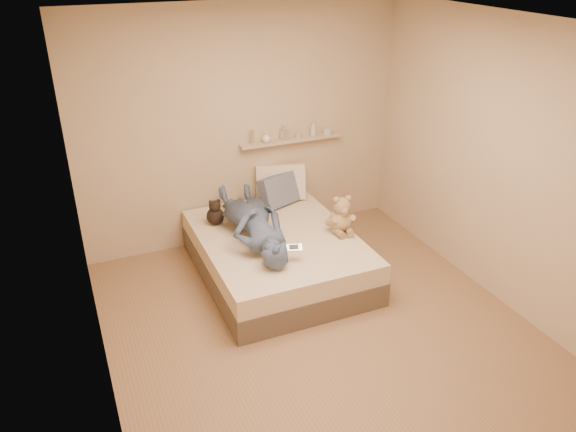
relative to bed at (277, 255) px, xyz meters
name	(u,v)px	position (x,y,z in m)	size (l,w,h in m)	color
room	(320,193)	(0.00, -0.93, 1.08)	(3.80, 3.80, 3.80)	#8A6347
bed	(277,255)	(0.00, 0.00, 0.00)	(1.50, 1.90, 0.45)	brown
game_console	(294,248)	(-0.04, -0.51, 0.37)	(0.17, 0.11, 0.05)	silver
teddy_bear	(341,217)	(0.63, -0.17, 0.39)	(0.33, 0.32, 0.40)	tan
dark_plush	(215,214)	(-0.49, 0.49, 0.35)	(0.18, 0.18, 0.28)	black
pillow_cream	(280,182)	(0.38, 0.83, 0.43)	(0.55, 0.16, 0.40)	beige
pillow_grey	(280,190)	(0.32, 0.69, 0.40)	(0.50, 0.14, 0.34)	slate
person	(253,221)	(-0.23, 0.06, 0.40)	(0.54, 1.48, 0.35)	#44516B
wall_shelf	(291,140)	(0.55, 0.91, 0.88)	(1.20, 0.12, 0.03)	tan
shelf_bottles	(291,133)	(0.55, 0.91, 0.96)	(0.97, 0.10, 0.17)	silver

